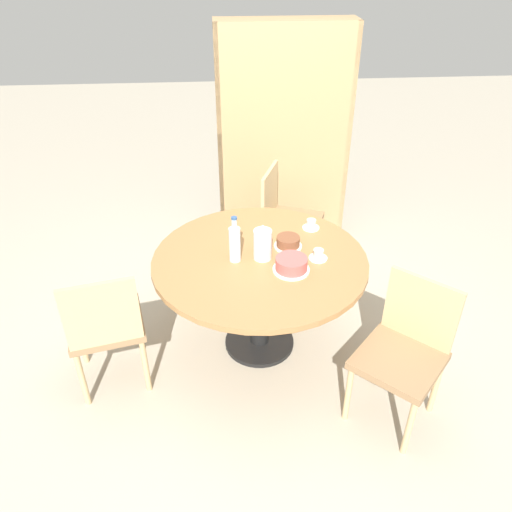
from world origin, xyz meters
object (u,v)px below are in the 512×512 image
object	(u,v)px
chair_c	(405,349)
bookshelf	(282,142)
chair_a	(286,217)
water_bottle	(235,243)
chair_b	(106,325)
cup_b	(311,225)
cake_main	(291,265)
cup_a	(318,255)
coffee_pot	(263,243)
cake_second	(288,242)

from	to	relation	value
chair_c	bookshelf	distance (m)	2.16
chair_a	bookshelf	distance (m)	0.70
chair_a	water_bottle	distance (m)	1.08
chair_b	cup_b	distance (m)	1.44
cup_b	cake_main	bearing A→B (deg)	-112.55
cake_main	cup_a	distance (m)	0.21
chair_c	bookshelf	bearing A→B (deg)	144.44
bookshelf	cake_main	distance (m)	1.64
chair_b	coffee_pot	size ratio (longest dim) A/B	3.78
chair_a	chair_b	xyz separation A→B (m)	(-1.20, -1.18, 0.00)
cake_second	chair_b	bearing A→B (deg)	-160.76
chair_b	chair_a	bearing A→B (deg)	-148.46
cup_a	cake_main	bearing A→B (deg)	-148.26
coffee_pot	cake_second	xyz separation A→B (m)	(0.17, 0.11, -0.07)
cake_second	cup_a	size ratio (longest dim) A/B	1.56
chair_a	water_bottle	xyz separation A→B (m)	(-0.43, -0.92, 0.35)
chair_b	water_bottle	bearing A→B (deg)	-174.09
water_bottle	cake_main	bearing A→B (deg)	-22.97
chair_a	coffee_pot	world-z (taller)	coffee_pot
chair_a	cup_b	distance (m)	0.64
coffee_pot	water_bottle	world-z (taller)	water_bottle
cake_main	cake_second	distance (m)	0.26
bookshelf	chair_a	bearing A→B (deg)	87.28
cake_second	bookshelf	bearing A→B (deg)	84.74
chair_a	chair_b	world-z (taller)	same
coffee_pot	cake_main	bearing A→B (deg)	-43.14
chair_a	cake_second	xyz separation A→B (m)	(-0.10, -0.80, 0.27)
chair_b	cake_second	bearing A→B (deg)	-173.88
bookshelf	water_bottle	distance (m)	1.56
cup_a	water_bottle	bearing A→B (deg)	177.13
cup_a	chair_b	bearing A→B (deg)	-169.33
chair_c	water_bottle	size ratio (longest dim) A/B	2.91
chair_c	water_bottle	bearing A→B (deg)	-170.83
chair_a	cake_second	bearing A→B (deg)	-166.05
cake_main	cup_b	world-z (taller)	cake_main
cup_b	chair_b	bearing A→B (deg)	-154.76
water_bottle	cup_b	distance (m)	0.63
bookshelf	cup_a	bearing A→B (deg)	91.45
chair_a	chair_b	size ratio (longest dim) A/B	1.00
cake_second	water_bottle	bearing A→B (deg)	-160.30
chair_b	coffee_pot	xyz separation A→B (m)	(0.93, 0.27, 0.34)
cup_a	cup_b	world-z (taller)	same
cake_second	cup_b	world-z (taller)	cake_second
chair_a	chair_c	distance (m)	1.58
chair_a	cup_b	xyz separation A→B (m)	(0.08, -0.58, 0.26)
chair_b	cup_a	size ratio (longest dim) A/B	7.61
coffee_pot	water_bottle	size ratio (longest dim) A/B	0.77
chair_b	cup_a	world-z (taller)	chair_b
chair_b	coffee_pot	world-z (taller)	coffee_pot
chair_a	cake_main	world-z (taller)	chair_a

